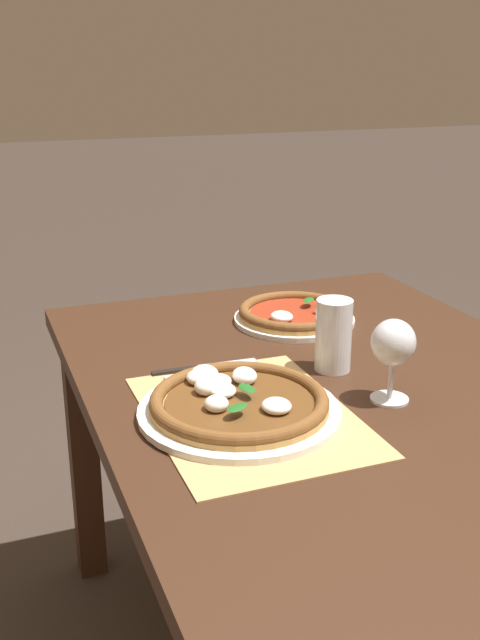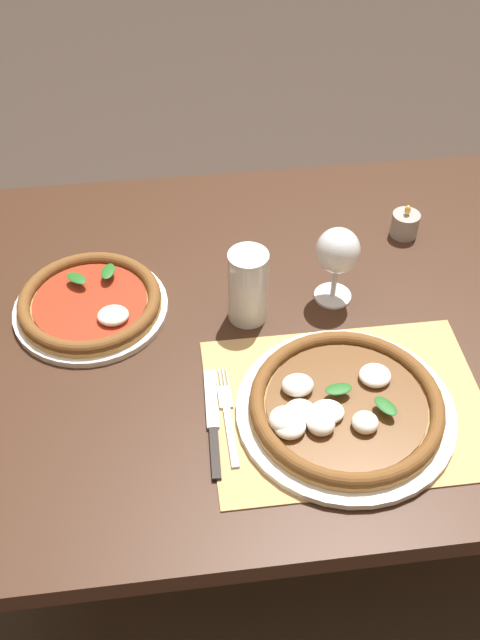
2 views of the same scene
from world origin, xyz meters
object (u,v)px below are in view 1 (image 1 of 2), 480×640
object	(u,v)px
pizza_far	(294,314)
knife	(205,367)
fork	(215,371)
wine_glass	(393,346)
pizza_near	(238,403)
pint_glass	(333,336)

from	to	relation	value
pizza_far	knife	xyz separation A→B (m)	(0.20, -0.28, -0.01)
fork	pizza_far	bearing A→B (deg)	128.87
pizza_far	fork	size ratio (longest dim) A/B	1.41
wine_glass	pizza_near	bearing A→B (deg)	-99.03
pizza_near	wine_glass	distance (m)	0.29
pizza_near	pizza_far	world-z (taller)	pizza_near
pizza_far	pint_glass	distance (m)	0.29
pizza_far	pint_glass	xyz separation A→B (m)	(0.28, -0.05, 0.05)
pizza_far	wine_glass	distance (m)	0.46
pizza_far	knife	size ratio (longest dim) A/B	1.31
pizza_near	pint_glass	distance (m)	0.28
pint_glass	knife	size ratio (longest dim) A/B	0.67
pizza_far	pint_glass	world-z (taller)	pint_glass
wine_glass	fork	bearing A→B (deg)	-131.63
pizza_far	fork	xyz separation A→B (m)	(0.22, -0.27, -0.01)
knife	fork	bearing A→B (deg)	24.31
wine_glass	knife	bearing A→B (deg)	-133.36
pizza_far	pint_glass	size ratio (longest dim) A/B	1.95
pizza_far	fork	world-z (taller)	pizza_far
pizza_near	wine_glass	xyz separation A→B (m)	(0.04, 0.28, 0.08)
pizza_near	pint_glass	xyz separation A→B (m)	(-0.12, 0.25, 0.05)
wine_glass	fork	xyz separation A→B (m)	(-0.23, -0.26, -0.10)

